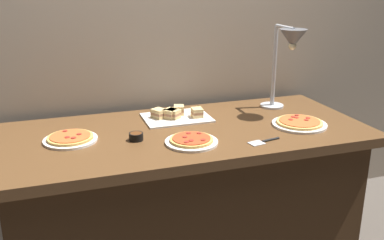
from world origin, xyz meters
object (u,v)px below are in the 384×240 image
(pizza_plate_raised_stand, at_px, (299,123))
(sauce_cup_near, at_px, (136,136))
(pizza_plate_center, at_px, (70,139))
(heat_lamp, at_px, (289,47))
(sandwich_platter, at_px, (176,115))
(serving_spatula, at_px, (263,142))
(pizza_plate_front, at_px, (191,141))

(pizza_plate_raised_stand, bearing_deg, sauce_cup_near, 176.26)
(pizza_plate_center, bearing_deg, pizza_plate_raised_stand, -7.16)
(heat_lamp, bearing_deg, sandwich_platter, 170.16)
(pizza_plate_center, xyz_separation_m, pizza_plate_raised_stand, (1.17, -0.15, -0.00))
(pizza_plate_center, bearing_deg, serving_spatula, -19.28)
(pizza_plate_raised_stand, relative_size, serving_spatula, 1.66)
(pizza_plate_center, bearing_deg, pizza_plate_front, -21.25)
(pizza_plate_front, distance_m, serving_spatula, 0.34)
(sauce_cup_near, distance_m, serving_spatula, 0.61)
(pizza_plate_center, xyz_separation_m, serving_spatula, (0.88, -0.31, -0.01))
(pizza_plate_center, xyz_separation_m, sandwich_platter, (0.58, 0.17, 0.01))
(heat_lamp, distance_m, sandwich_platter, 0.73)
(sauce_cup_near, relative_size, serving_spatula, 0.40)
(pizza_plate_front, bearing_deg, sandwich_platter, 84.84)
(pizza_plate_center, relative_size, pizza_plate_raised_stand, 0.89)
(heat_lamp, bearing_deg, pizza_plate_center, -177.04)
(heat_lamp, height_order, sauce_cup_near, heat_lamp)
(pizza_plate_center, distance_m, sandwich_platter, 0.60)
(pizza_plate_front, distance_m, pizza_plate_raised_stand, 0.63)
(pizza_plate_raised_stand, distance_m, serving_spatula, 0.33)
(pizza_plate_front, xyz_separation_m, serving_spatula, (0.33, -0.09, -0.01))
(sandwich_platter, xyz_separation_m, sauce_cup_near, (-0.28, -0.26, -0.00))
(sandwich_platter, height_order, sauce_cup_near, sandwich_platter)
(pizza_plate_center, bearing_deg, sauce_cup_near, -16.62)
(heat_lamp, distance_m, pizza_plate_raised_stand, 0.43)
(pizza_plate_front, bearing_deg, pizza_plate_raised_stand, 5.89)
(heat_lamp, height_order, pizza_plate_front, heat_lamp)
(heat_lamp, height_order, pizza_plate_raised_stand, heat_lamp)
(pizza_plate_front, height_order, serving_spatula, pizza_plate_front)
(heat_lamp, height_order, sandwich_platter, heat_lamp)
(pizza_plate_center, height_order, sauce_cup_near, sauce_cup_near)
(heat_lamp, xyz_separation_m, sauce_cup_near, (-0.90, -0.15, -0.36))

